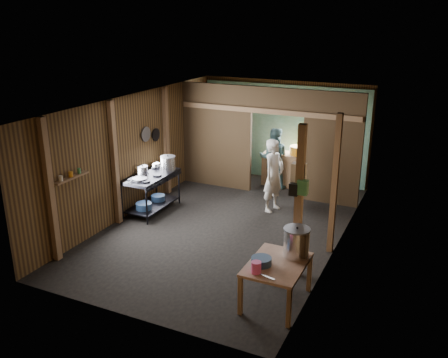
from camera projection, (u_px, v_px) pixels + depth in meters
The scene contains 43 objects.
floor at pixel (228, 226), 10.06m from camera, with size 4.50×7.00×0.00m, color black.
ceiling at pixel (228, 102), 9.22m from camera, with size 4.50×7.00×0.00m, color black.
wall_back at pixel (284, 130), 12.64m from camera, with size 4.50×0.00×2.60m, color brown.
wall_front at pixel (122, 235), 6.64m from camera, with size 4.50×0.00×2.60m, color brown.
wall_left at pixel (135, 154), 10.54m from camera, with size 0.00×7.00×2.60m, color brown.
wall_right at pixel (341, 182), 8.73m from camera, with size 0.00×7.00×2.60m, color brown.
partition_left at pixel (217, 136), 12.06m from camera, with size 1.85×0.10×2.60m, color #45311C.
partition_right at pixel (332, 149), 10.89m from camera, with size 1.35×0.10×2.60m, color #45311C.
partition_header at pixel (278, 101), 11.10m from camera, with size 1.30×0.10×0.60m, color #45311C.
turquoise_panel at pixel (283, 133), 12.60m from camera, with size 4.40×0.06×2.50m, color #80BFB8.
back_counter at pixel (287, 169), 12.33m from camera, with size 1.20×0.50×0.85m, color #946747.
wall_clock at pixel (293, 109), 12.26m from camera, with size 0.20×0.20×0.03m, color silver.
post_left_a at pixel (50, 191), 8.29m from camera, with size 0.10×0.12×2.60m, color #946747.
post_left_b at pixel (115, 164), 9.83m from camera, with size 0.10×0.12×2.60m, color #946747.
post_left_c at pixel (166, 141), 11.54m from camera, with size 0.10×0.12×2.60m, color #946747.
post_right at pixel (335, 185), 8.59m from camera, with size 0.10×0.12×2.60m, color #946747.
post_free at pixel (299, 203), 7.78m from camera, with size 0.12×0.12×2.60m, color #946747.
cross_beam at pixel (267, 111), 11.24m from camera, with size 4.40×0.12×0.12m, color #946747.
pan_lid_big at pixel (146, 134), 10.76m from camera, with size 0.34×0.34×0.03m, color slate.
pan_lid_small at pixel (156, 135), 11.13m from camera, with size 0.30×0.30×0.03m, color black.
wall_shelf at pixel (71, 178), 8.67m from camera, with size 0.14×0.80×0.03m, color #946747.
jar_white at pixel (61, 178), 8.44m from camera, with size 0.07×0.07×0.10m, color silver.
jar_yellow at pixel (71, 174), 8.65m from camera, with size 0.08×0.08×0.10m, color orange.
jar_green at pixel (79, 171), 8.84m from camera, with size 0.06×0.06×0.10m, color #3D864A.
bag_white at pixel (299, 173), 7.72m from camera, with size 0.22×0.15×0.32m, color silver.
bag_green at pixel (303, 187), 7.61m from camera, with size 0.16×0.12×0.24m, color #3D864A.
bag_black at pixel (294, 189), 7.66m from camera, with size 0.14×0.10×0.20m, color black.
gas_range at pixel (152, 193), 10.70m from camera, with size 0.75×1.45×0.86m, color black, non-canonical shape.
prep_table at pixel (276, 283), 7.31m from camera, with size 0.82×1.13×0.67m, color tan, non-canonical shape.
stove_pot_large at pixel (168, 164), 10.83m from camera, with size 0.34×0.34×0.34m, color silver, non-canonical shape.
stove_pot_med at pixel (143, 171), 10.56m from camera, with size 0.24×0.24×0.21m, color silver, non-canonical shape.
stove_saucepan at pixel (156, 165), 11.02m from camera, with size 0.18×0.18×0.11m, color silver.
frying_pan at pixel (140, 179), 10.19m from camera, with size 0.31×0.53×0.07m, color slate, non-canonical shape.
blue_tub_front at pixel (144, 206), 10.48m from camera, with size 0.35×0.35×0.14m, color navy.
blue_tub_back at pixel (158, 198), 10.97m from camera, with size 0.31×0.31×0.13m, color navy.
stock_pot at pixel (296, 243), 7.35m from camera, with size 0.41×0.41×0.48m, color silver, non-canonical shape.
wash_basin at pixel (261, 261), 7.14m from camera, with size 0.31×0.31×0.11m, color navy.
pink_bucket at pixel (256, 267), 6.90m from camera, with size 0.15×0.15×0.17m, color #F954AB.
knife at pixel (266, 276), 6.83m from camera, with size 0.30×0.04×0.01m, color silver.
yellow_tub at pixel (298, 150), 12.05m from camera, with size 0.40×0.40×0.22m, color orange.
red_cup at pixel (275, 149), 12.30m from camera, with size 0.13×0.13×0.15m, color #B90011.
cook at pixel (274, 176), 10.63m from camera, with size 0.60×0.39×1.63m, color silver.
worker_back at pixel (274, 158), 12.11m from camera, with size 0.75×0.58×1.53m, color #44696F.
Camera 1 is at (3.83, -8.36, 4.19)m, focal length 38.70 mm.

